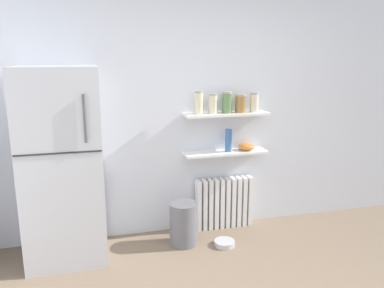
# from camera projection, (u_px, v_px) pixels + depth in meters

# --- Properties ---
(back_wall) EXTENTS (7.04, 0.10, 2.60)m
(back_wall) POSITION_uv_depth(u_px,v_px,m) (194.00, 111.00, 4.06)
(back_wall) COLOR silver
(back_wall) RESTS_ON ground_plane
(refrigerator) EXTENTS (0.71, 0.66, 1.79)m
(refrigerator) POSITION_uv_depth(u_px,v_px,m) (63.00, 166.00, 3.48)
(refrigerator) COLOR #B7BABF
(refrigerator) RESTS_ON ground_plane
(radiator) EXTENTS (0.64, 0.12, 0.57)m
(radiator) POSITION_uv_depth(u_px,v_px,m) (224.00, 203.00, 4.25)
(radiator) COLOR white
(radiator) RESTS_ON ground_plane
(wall_shelf_lower) EXTENTS (0.90, 0.22, 0.02)m
(wall_shelf_lower) POSITION_uv_depth(u_px,v_px,m) (226.00, 153.00, 4.09)
(wall_shelf_lower) COLOR white
(wall_shelf_upper) EXTENTS (0.90, 0.22, 0.02)m
(wall_shelf_upper) POSITION_uv_depth(u_px,v_px,m) (227.00, 114.00, 3.99)
(wall_shelf_upper) COLOR white
(storage_jar_0) EXTENTS (0.09, 0.09, 0.24)m
(storage_jar_0) POSITION_uv_depth(u_px,v_px,m) (199.00, 103.00, 3.89)
(storage_jar_0) COLOR beige
(storage_jar_0) RESTS_ON wall_shelf_upper
(storage_jar_1) EXTENTS (0.09, 0.09, 0.21)m
(storage_jar_1) POSITION_uv_depth(u_px,v_px,m) (213.00, 104.00, 3.93)
(storage_jar_1) COLOR beige
(storage_jar_1) RESTS_ON wall_shelf_upper
(storage_jar_2) EXTENTS (0.11, 0.11, 0.22)m
(storage_jar_2) POSITION_uv_depth(u_px,v_px,m) (227.00, 102.00, 3.97)
(storage_jar_2) COLOR #5B7F4C
(storage_jar_2) RESTS_ON wall_shelf_upper
(storage_jar_3) EXTENTS (0.11, 0.11, 0.19)m
(storage_jar_3) POSITION_uv_depth(u_px,v_px,m) (241.00, 103.00, 4.01)
(storage_jar_3) COLOR olive
(storage_jar_3) RESTS_ON wall_shelf_upper
(storage_jar_4) EXTENTS (0.09, 0.09, 0.21)m
(storage_jar_4) POSITION_uv_depth(u_px,v_px,m) (254.00, 102.00, 4.04)
(storage_jar_4) COLOR beige
(storage_jar_4) RESTS_ON wall_shelf_upper
(vase) EXTENTS (0.07, 0.07, 0.24)m
(vase) POSITION_uv_depth(u_px,v_px,m) (228.00, 140.00, 4.06)
(vase) COLOR #38609E
(vase) RESTS_ON wall_shelf_lower
(shelf_bowl) EXTENTS (0.18, 0.18, 0.08)m
(shelf_bowl) POSITION_uv_depth(u_px,v_px,m) (246.00, 147.00, 4.13)
(shelf_bowl) COLOR orange
(shelf_bowl) RESTS_ON wall_shelf_lower
(trash_bin) EXTENTS (0.28, 0.28, 0.44)m
(trash_bin) POSITION_uv_depth(u_px,v_px,m) (183.00, 224.00, 3.87)
(trash_bin) COLOR slate
(trash_bin) RESTS_ON ground_plane
(pet_food_bowl) EXTENTS (0.21, 0.21, 0.05)m
(pet_food_bowl) POSITION_uv_depth(u_px,v_px,m) (225.00, 243.00, 3.88)
(pet_food_bowl) COLOR #B7B7BC
(pet_food_bowl) RESTS_ON ground_plane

